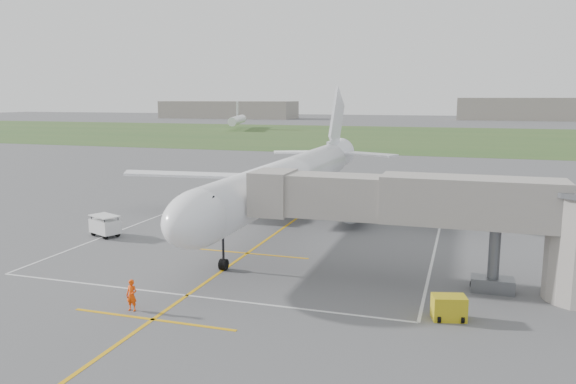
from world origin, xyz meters
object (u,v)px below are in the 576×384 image
(baggage_cart, at_px, (105,226))
(ramp_worker_nose, at_px, (132,295))
(airliner, at_px, (289,179))
(gpu_unit, at_px, (449,308))
(ramp_worker_wing, at_px, (244,208))
(jet_bridge, at_px, (458,216))

(baggage_cart, height_order, ramp_worker_nose, baggage_cart)
(airliner, height_order, gpu_unit, airliner)
(ramp_worker_nose, xyz_separation_m, ramp_worker_wing, (-3.59, 25.89, -0.03))
(airliner, relative_size, ramp_worker_nose, 25.41)
(baggage_cart, bearing_deg, jet_bridge, 14.47)
(baggage_cart, bearing_deg, ramp_worker_wing, 76.77)
(ramp_worker_wing, bearing_deg, baggage_cart, 108.36)
(jet_bridge, bearing_deg, ramp_worker_wing, 142.53)
(airliner, distance_m, jet_bridge, 21.22)
(airliner, height_order, baggage_cart, airliner)
(ramp_worker_nose, distance_m, ramp_worker_wing, 26.13)
(jet_bridge, height_order, ramp_worker_nose, jet_bridge)
(airliner, relative_size, jet_bridge, 2.00)
(airliner, height_order, jet_bridge, airliner)
(jet_bridge, height_order, ramp_worker_wing, jet_bridge)
(jet_bridge, relative_size, ramp_worker_wing, 13.08)
(gpu_unit, distance_m, ramp_worker_wing, 30.17)
(airliner, xyz_separation_m, ramp_worker_wing, (-5.41, 1.94, -3.50))
(jet_bridge, height_order, baggage_cart, jet_bridge)
(gpu_unit, distance_m, ramp_worker_nose, 17.85)
(airliner, xyz_separation_m, baggage_cart, (-13.95, -9.43, -3.43))
(ramp_worker_wing, bearing_deg, airliner, -144.49)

